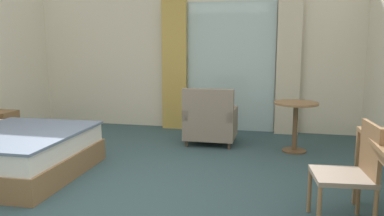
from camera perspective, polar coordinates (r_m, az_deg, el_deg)
ground at (r=4.00m, az=-11.67°, el=-14.05°), size 6.61×7.55×0.10m
wall_back at (r=7.02m, az=0.00°, el=7.61°), size 6.21×0.12×2.62m
balcony_glass_door at (r=6.82m, az=5.81°, el=6.19°), size 1.58×0.02×2.30m
curtain_panel_left at (r=6.92m, az=-2.68°, el=6.50°), size 0.45×0.10×2.36m
curtain_panel_right at (r=6.67m, az=14.41°, el=6.11°), size 0.40×0.10×2.36m
desk_chair at (r=3.49m, az=23.19°, el=-8.49°), size 0.52×0.51×0.90m
armchair_by_window at (r=5.88m, az=2.79°, el=-2.15°), size 0.78×0.69×0.90m
round_cafe_table at (r=5.62m, az=15.44°, el=-1.11°), size 0.63×0.63×0.73m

